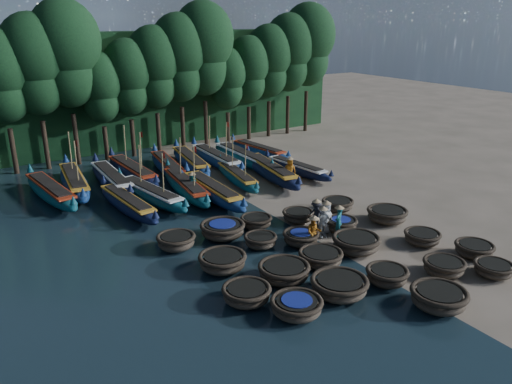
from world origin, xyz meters
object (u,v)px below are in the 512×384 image
coracle_4 (494,269)px  coracle_16 (260,240)px  fisherman_2 (314,231)px  fisherman_3 (316,213)px  long_boat_16 (242,157)px  fisherman_4 (323,222)px  long_boat_4 (186,186)px  coracle_11 (284,271)px  coracle_22 (256,221)px  long_boat_3 (150,194)px  coracle_21 (223,229)px  long_boat_14 (191,161)px  coracle_9 (474,249)px  fisherman_6 (290,170)px  coracle_5 (297,306)px  coracle_12 (321,257)px  long_boat_7 (270,171)px  coracle_3 (439,298)px  fisherman_5 (192,184)px  fisherman_1 (339,220)px  long_boat_17 (259,150)px  coracle_19 (387,215)px  coracle_8 (444,266)px  long_boat_5 (212,191)px  long_boat_8 (297,168)px  long_boat_15 (216,158)px  coracle_13 (356,243)px  long_boat_2 (128,203)px  long_boat_13 (167,166)px  long_boat_9 (51,191)px  coracle_10 (246,294)px  coracle_23 (298,215)px  coracle_20 (176,241)px  coracle_18 (341,224)px  coracle_17 (301,237)px  long_boat_11 (112,179)px  long_boat_6 (237,177)px  coracle_14 (422,237)px  long_boat_12 (132,171)px  coracle_15 (222,261)px

coracle_4 → coracle_16: 11.01m
fisherman_2 → fisherman_3: (1.69, 1.88, -0.02)m
long_boat_16 → fisherman_4: size_ratio=4.80×
long_boat_4 → coracle_11: bearing=-88.7°
coracle_22 → long_boat_3: bearing=115.6°
coracle_21 → long_boat_14: size_ratio=0.34×
coracle_9 → fisherman_6: bearing=92.9°
coracle_5 → coracle_12: 4.50m
coracle_11 → fisherman_6: (8.55, 11.12, 0.50)m
long_boat_7 → long_boat_16: 4.36m
coracle_3 → fisherman_5: (-2.43, 17.52, 0.35)m
coracle_21 → fisherman_1: fisherman_1 is taller
coracle_16 → long_boat_17: (9.63, 14.86, 0.13)m
coracle_9 → coracle_19: bearing=93.3°
coracle_19 → coracle_9: bearing=-86.7°
coracle_8 → long_boat_7: bearing=84.9°
long_boat_5 → long_boat_14: long_boat_5 is taller
long_boat_8 → long_boat_15: bearing=120.9°
coracle_3 → coracle_22: 10.97m
coracle_13 → long_boat_2: bearing=123.8°
coracle_9 → long_boat_13: long_boat_13 is taller
coracle_22 → long_boat_9: 14.02m
long_boat_9 → long_boat_5: bearing=-38.7°
coracle_10 → coracle_21: (2.33, 6.16, 0.06)m
coracle_23 → long_boat_17: size_ratio=0.27×
coracle_10 → long_boat_8: size_ratio=0.34×
coracle_4 → coracle_20: (-10.99, 10.41, 0.08)m
long_boat_4 → fisherman_4: (3.20, -10.17, 0.33)m
long_boat_14 → long_boat_17: size_ratio=1.11×
coracle_10 → coracle_18: bearing=22.3°
coracle_11 → coracle_3: bearing=-52.9°
long_boat_16 → fisherman_3: (-3.18, -13.10, 0.24)m
coracle_17 → long_boat_11: bearing=110.1°
coracle_8 → long_boat_6: (-1.15, 16.55, 0.10)m
coracle_13 → long_boat_14: (-0.55, 17.78, 0.09)m
long_boat_4 → long_boat_2: bearing=-161.6°
long_boat_7 → long_boat_17: long_boat_7 is taller
long_boat_2 → coracle_13: bearing=-60.5°
coracle_4 → coracle_17: 9.12m
coracle_14 → long_boat_4: 15.33m
coracle_14 → long_boat_16: size_ratio=0.21×
long_boat_5 → long_boat_12: (-2.87, 6.94, 0.02)m
long_boat_3 → long_boat_5: (3.60, -1.65, 0.02)m
coracle_8 → long_boat_12: long_boat_12 is taller
coracle_14 → coracle_15: coracle_15 is taller
coracle_3 → long_boat_7: size_ratio=0.32×
long_boat_5 → long_boat_7: 5.80m
coracle_15 → long_boat_13: size_ratio=0.30×
coracle_14 → coracle_11: bearing=174.5°
coracle_20 → long_boat_5: (5.04, 5.52, 0.13)m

